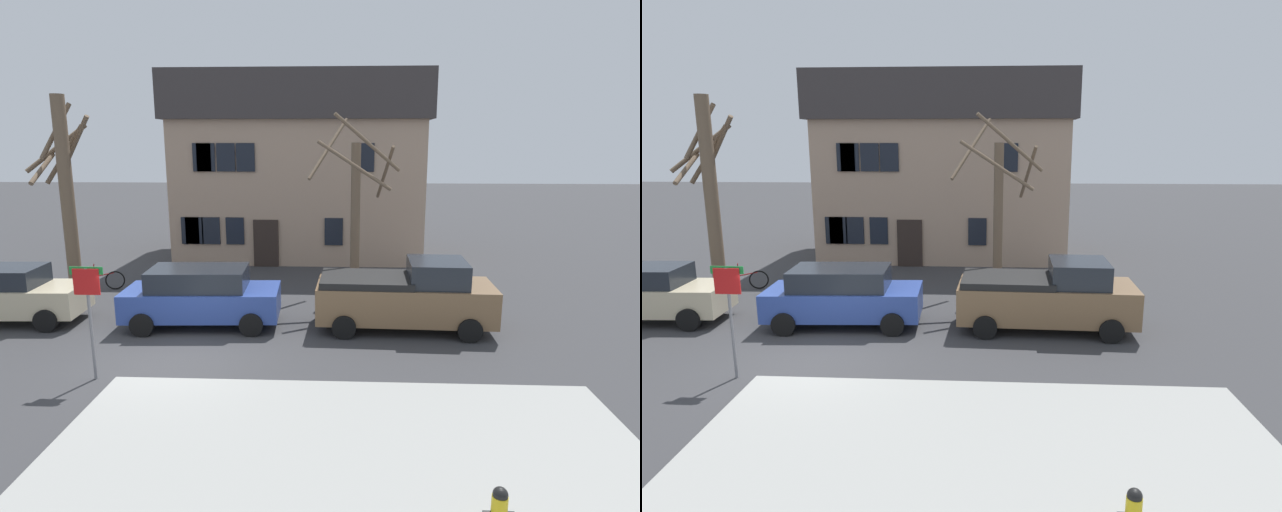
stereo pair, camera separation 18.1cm
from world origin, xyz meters
TOP-DOWN VIEW (x-y plane):
  - ground_plane at (0.00, 0.00)m, footprint 120.00×120.00m
  - sidewalk_slab at (4.36, -5.09)m, footprint 10.64×7.72m
  - building_main at (2.16, 13.68)m, footprint 11.77×7.02m
  - tree_bare_near at (-5.67, 6.09)m, footprint 2.50×2.44m
  - tree_bare_mid at (4.70, 6.55)m, footprint 3.23×3.24m
  - car_beige_sedan at (-5.96, 2.66)m, footprint 4.61×2.09m
  - car_blue_wagon at (0.03, 2.65)m, footprint 4.66×2.25m
  - pickup_truck_brown at (6.13, 2.66)m, footprint 5.18×2.34m
  - fire_hydrant at (6.41, -5.91)m, footprint 0.42×0.22m
  - street_sign_pole at (-1.50, -1.11)m, footprint 0.76×0.07m
  - bicycle_leaning at (-4.80, 6.24)m, footprint 1.69×0.57m

SIDE VIEW (x-z plane):
  - ground_plane at x=0.00m, z-range 0.00..0.00m
  - sidewalk_slab at x=4.36m, z-range 0.00..0.12m
  - bicycle_leaning at x=-4.80m, z-range -0.15..0.88m
  - fire_hydrant at x=6.41m, z-range 0.13..0.89m
  - car_beige_sedan at x=-5.96m, z-range 0.00..1.74m
  - car_blue_wagon at x=0.03m, z-range 0.04..1.82m
  - pickup_truck_brown at x=6.13m, z-range -0.04..2.05m
  - street_sign_pole at x=-1.50m, z-range 0.54..3.24m
  - tree_bare_mid at x=4.70m, z-range -0.01..6.37m
  - tree_bare_near at x=-5.67m, z-range 0.28..7.33m
  - building_main at x=2.16m, z-range 0.09..8.56m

